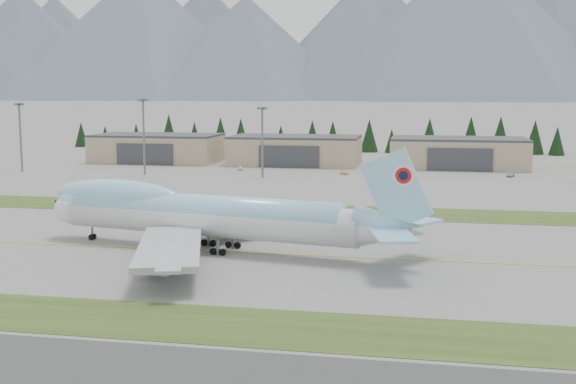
% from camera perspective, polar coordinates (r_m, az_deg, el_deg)
% --- Properties ---
extents(ground, '(7000.00, 7000.00, 0.00)m').
position_cam_1_polar(ground, '(125.06, -4.97, -4.73)').
color(ground, slate).
rests_on(ground, ground).
extents(grass_strip_near, '(400.00, 14.00, 0.08)m').
position_cam_1_polar(grass_strip_near, '(90.38, -11.64, -9.86)').
color(grass_strip_near, '#324518').
rests_on(grass_strip_near, ground).
extents(grass_strip_far, '(400.00, 18.00, 0.08)m').
position_cam_1_polar(grass_strip_far, '(168.00, -0.78, -1.42)').
color(grass_strip_far, '#324518').
rests_on(grass_strip_far, ground).
extents(taxiway_line_main, '(400.00, 0.40, 0.02)m').
position_cam_1_polar(taxiway_line_main, '(125.06, -4.97, -4.73)').
color(taxiway_line_main, gold).
rests_on(taxiway_line_main, ground).
extents(boeing_747_freighter, '(72.28, 61.04, 18.95)m').
position_cam_1_polar(boeing_747_freighter, '(125.79, -6.66, -1.77)').
color(boeing_747_freighter, white).
rests_on(boeing_747_freighter, ground).
extents(hangar_left, '(48.00, 26.60, 10.80)m').
position_cam_1_polar(hangar_left, '(287.42, -10.28, 3.44)').
color(hangar_left, tan).
rests_on(hangar_left, ground).
extents(hangar_center, '(48.00, 26.60, 10.80)m').
position_cam_1_polar(hangar_center, '(272.48, 0.59, 3.33)').
color(hangar_center, tan).
rests_on(hangar_center, ground).
extents(hangar_right, '(48.00, 26.60, 10.80)m').
position_cam_1_polar(hangar_right, '(268.36, 13.31, 3.05)').
color(hangar_right, tan).
rests_on(hangar_right, ground).
extents(floodlight_masts, '(208.21, 10.21, 24.91)m').
position_cam_1_polar(floodlight_masts, '(228.47, 2.49, 5.18)').
color(floodlight_masts, slate).
rests_on(floodlight_masts, ground).
extents(service_vehicle_a, '(2.59, 3.94, 1.25)m').
position_cam_1_polar(service_vehicle_a, '(254.00, -3.78, 1.75)').
color(service_vehicle_a, white).
rests_on(service_vehicle_a, ground).
extents(service_vehicle_b, '(3.31, 2.11, 1.03)m').
position_cam_1_polar(service_vehicle_b, '(239.56, 4.49, 1.37)').
color(service_vehicle_b, '#B97F2E').
rests_on(service_vehicle_b, ground).
extents(service_vehicle_c, '(3.49, 4.87, 1.31)m').
position_cam_1_polar(service_vehicle_c, '(243.66, 17.18, 1.15)').
color(service_vehicle_c, '#9C9DA1').
rests_on(service_vehicle_c, ground).
extents(conifer_belt, '(274.42, 14.33, 16.80)m').
position_cam_1_polar(conifer_belt, '(331.44, 6.79, 4.45)').
color(conifer_belt, black).
rests_on(conifer_belt, ground).
extents(mountain_ridge_front, '(4365.93, 1298.40, 519.60)m').
position_cam_1_polar(mountain_ridge_front, '(2346.82, 12.63, 12.57)').
color(mountain_ridge_front, '#51606C').
rests_on(mountain_ridge_front, ground).
extents(mountain_ridge_rear, '(4394.73, 1071.67, 535.84)m').
position_cam_1_polar(mountain_ridge_rear, '(3030.34, 14.26, 12.05)').
color(mountain_ridge_rear, '#51606C').
rests_on(mountain_ridge_rear, ground).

